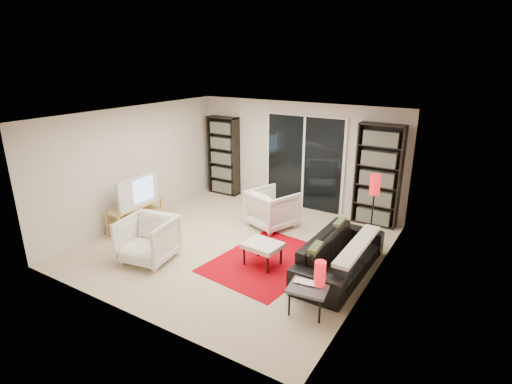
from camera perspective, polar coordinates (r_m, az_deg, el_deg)
floor at (r=7.53m, az=-2.84°, el=-7.54°), size 5.00×5.00×0.00m
wall_back at (r=9.17m, az=5.87°, el=5.23°), size 5.00×0.02×2.40m
wall_front at (r=5.35m, az=-18.35°, el=-5.78°), size 5.00×0.02×2.40m
wall_left at (r=8.69m, az=-16.78°, el=3.75°), size 0.02×5.00×2.40m
wall_right at (r=6.10m, az=16.82°, el=-2.55°), size 0.02×5.00×2.40m
ceiling at (r=6.81m, az=-3.17°, el=10.87°), size 5.00×5.00×0.02m
sliding_door at (r=9.09m, az=6.87°, el=4.10°), size 1.92×0.08×2.16m
bookshelf_left at (r=10.06m, az=-4.68°, el=5.16°), size 0.80×0.30×1.95m
bookshelf_right at (r=8.44m, az=17.02°, el=2.23°), size 0.90×0.30×2.10m
tv_stand at (r=8.52m, az=-16.79°, el=-3.20°), size 0.39×1.22×0.50m
tv at (r=8.32m, az=-17.04°, el=0.21°), size 0.20×1.05×0.60m
rug at (r=6.97m, az=1.65°, el=-9.77°), size 1.77×2.25×0.01m
sofa at (r=6.62m, az=11.94°, el=-8.84°), size 0.87×2.13×0.62m
armchair_back at (r=8.16m, az=2.35°, el=-2.37°), size 1.08×1.09×0.78m
armchair_front at (r=7.07m, az=-15.22°, el=-6.57°), size 0.96×0.98×0.77m
ottoman at (r=6.69m, az=0.96°, el=-7.73°), size 0.64×0.54×0.40m
side_table at (r=5.61m, az=7.60°, el=-13.41°), size 0.59×0.59×0.40m
laptop at (r=5.57m, az=7.19°, el=-13.00°), size 0.39×0.28×0.03m
table_lamp at (r=5.53m, az=9.12°, el=-11.40°), size 0.16×0.16×0.35m
floor_lamp at (r=7.46m, az=16.55°, el=-0.00°), size 0.20×0.20×1.36m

